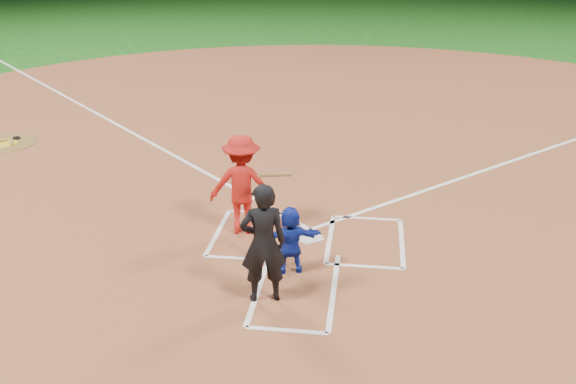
# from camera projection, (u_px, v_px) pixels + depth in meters

# --- Properties ---
(ground) EXTENTS (120.00, 120.00, 0.00)m
(ground) POSITION_uv_depth(u_px,v_px,m) (308.00, 238.00, 11.04)
(ground) COLOR #155214
(ground) RESTS_ON ground
(home_plate_dirt) EXTENTS (28.00, 28.00, 0.01)m
(home_plate_dirt) POSITION_uv_depth(u_px,v_px,m) (332.00, 135.00, 16.54)
(home_plate_dirt) COLOR brown
(home_plate_dirt) RESTS_ON ground
(home_plate) EXTENTS (0.60, 0.60, 0.02)m
(home_plate) POSITION_uv_depth(u_px,v_px,m) (308.00, 237.00, 11.03)
(home_plate) COLOR silver
(home_plate) RESTS_ON home_plate_dirt
(on_deck_circle) EXTENTS (1.70, 1.70, 0.01)m
(on_deck_circle) POSITION_uv_depth(u_px,v_px,m) (1.00, 144.00, 15.85)
(on_deck_circle) COLOR brown
(on_deck_circle) RESTS_ON home_plate_dirt
(on_deck_logo) EXTENTS (0.80, 0.80, 0.00)m
(on_deck_logo) POSITION_uv_depth(u_px,v_px,m) (1.00, 143.00, 15.85)
(on_deck_logo) COLOR gold
(on_deck_logo) RESTS_ON on_deck_circle
(on_deck_bat_a) EXTENTS (0.50, 0.75, 0.06)m
(on_deck_bat_a) POSITION_uv_depth(u_px,v_px,m) (11.00, 139.00, 16.05)
(on_deck_bat_a) COLOR olive
(on_deck_bat_a) RESTS_ON on_deck_circle
(bat_weight_donut) EXTENTS (0.19, 0.19, 0.05)m
(bat_weight_donut) POSITION_uv_depth(u_px,v_px,m) (16.00, 138.00, 16.18)
(bat_weight_donut) COLOR black
(bat_weight_donut) RESTS_ON on_deck_circle
(catcher) EXTENTS (1.05, 0.58, 1.08)m
(catcher) POSITION_uv_depth(u_px,v_px,m) (290.00, 240.00, 9.74)
(catcher) COLOR #152AAA
(catcher) RESTS_ON home_plate_dirt
(umpire) EXTENTS (0.74, 0.59, 1.77)m
(umpire) POSITION_uv_depth(u_px,v_px,m) (263.00, 243.00, 8.86)
(umpire) COLOR black
(umpire) RESTS_ON home_plate_dirt
(chalk_markings) EXTENTS (28.35, 17.32, 0.01)m
(chalk_markings) POSITION_uv_depth(u_px,v_px,m) (330.00, 143.00, 15.88)
(chalk_markings) COLOR white
(chalk_markings) RESTS_ON home_plate_dirt
(batter_at_plate) EXTENTS (1.44, 0.90, 1.75)m
(batter_at_plate) POSITION_uv_depth(u_px,v_px,m) (242.00, 185.00, 10.93)
(batter_at_plate) COLOR red
(batter_at_plate) RESTS_ON home_plate_dirt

